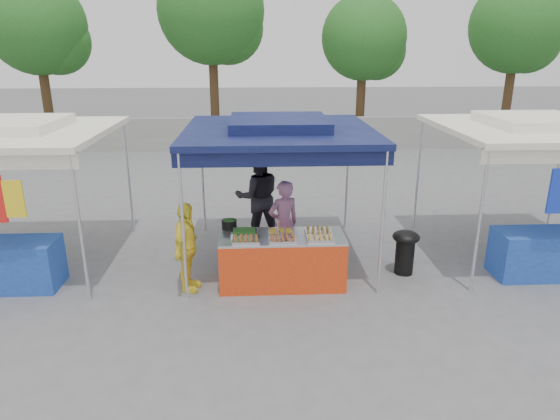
{
  "coord_description": "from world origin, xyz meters",
  "views": [
    {
      "loc": [
        -0.41,
        -7.51,
        3.74
      ],
      "look_at": [
        0.0,
        0.6,
        1.05
      ],
      "focal_mm": 32.0,
      "sensor_mm": 36.0,
      "label": 1
    }
  ],
  "objects_px": {
    "vendor_table": "(282,260)",
    "wok_burner": "(405,248)",
    "vendor_woman": "(283,224)",
    "customer_person": "(186,248)",
    "helper_man": "(258,197)",
    "cooking_pot": "(229,224)"
  },
  "relations": [
    {
      "from": "wok_burner",
      "to": "vendor_woman",
      "type": "height_order",
      "value": "vendor_woman"
    },
    {
      "from": "cooking_pot",
      "to": "customer_person",
      "type": "distance_m",
      "value": 0.84
    },
    {
      "from": "cooking_pot",
      "to": "wok_burner",
      "type": "bearing_deg",
      "value": -1.18
    },
    {
      "from": "vendor_table",
      "to": "wok_burner",
      "type": "bearing_deg",
      "value": 8.35
    },
    {
      "from": "cooking_pot",
      "to": "customer_person",
      "type": "height_order",
      "value": "customer_person"
    },
    {
      "from": "wok_burner",
      "to": "customer_person",
      "type": "distance_m",
      "value": 3.66
    },
    {
      "from": "wok_burner",
      "to": "customer_person",
      "type": "xyz_separation_m",
      "value": [
        -3.62,
        -0.44,
        0.27
      ]
    },
    {
      "from": "vendor_woman",
      "to": "vendor_table",
      "type": "bearing_deg",
      "value": 61.49
    },
    {
      "from": "helper_man",
      "to": "customer_person",
      "type": "xyz_separation_m",
      "value": [
        -1.14,
        -2.04,
        -0.2
      ]
    },
    {
      "from": "wok_burner",
      "to": "helper_man",
      "type": "bearing_deg",
      "value": 165.53
    },
    {
      "from": "vendor_table",
      "to": "wok_burner",
      "type": "distance_m",
      "value": 2.14
    },
    {
      "from": "vendor_table",
      "to": "helper_man",
      "type": "xyz_separation_m",
      "value": [
        -0.37,
        1.91,
        0.5
      ]
    },
    {
      "from": "vendor_woman",
      "to": "customer_person",
      "type": "relative_size",
      "value": 1.08
    },
    {
      "from": "cooking_pot",
      "to": "helper_man",
      "type": "distance_m",
      "value": 1.62
    },
    {
      "from": "wok_burner",
      "to": "helper_man",
      "type": "xyz_separation_m",
      "value": [
        -2.48,
        1.6,
        0.47
      ]
    },
    {
      "from": "vendor_table",
      "to": "cooking_pot",
      "type": "relative_size",
      "value": 7.99
    },
    {
      "from": "vendor_woman",
      "to": "customer_person",
      "type": "xyz_separation_m",
      "value": [
        -1.57,
        -0.84,
        -0.06
      ]
    },
    {
      "from": "cooking_pot",
      "to": "vendor_woman",
      "type": "distance_m",
      "value": 0.99
    },
    {
      "from": "vendor_woman",
      "to": "customer_person",
      "type": "height_order",
      "value": "vendor_woman"
    },
    {
      "from": "vendor_table",
      "to": "cooking_pot",
      "type": "height_order",
      "value": "cooking_pot"
    },
    {
      "from": "wok_burner",
      "to": "vendor_woman",
      "type": "xyz_separation_m",
      "value": [
        -2.05,
        0.4,
        0.33
      ]
    },
    {
      "from": "customer_person",
      "to": "vendor_woman",
      "type": "bearing_deg",
      "value": -50.66
    }
  ]
}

